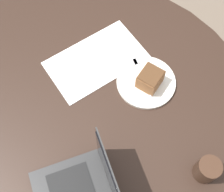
# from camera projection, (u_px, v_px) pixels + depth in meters

# --- Properties ---
(ground_plane) EXTENTS (12.00, 12.00, 0.00)m
(ground_plane) POSITION_uv_depth(u_px,v_px,m) (90.00, 167.00, 1.76)
(ground_plane) COLOR #6B5B4C
(dining_table) EXTENTS (1.34, 1.34, 0.73)m
(dining_table) POSITION_uv_depth(u_px,v_px,m) (79.00, 131.00, 1.21)
(dining_table) COLOR black
(dining_table) RESTS_ON ground_plane
(paper_document) EXTENTS (0.40, 0.28, 0.00)m
(paper_document) POSITION_uv_depth(u_px,v_px,m) (96.00, 60.00, 1.21)
(paper_document) COLOR white
(paper_document) RESTS_ON dining_table
(plate) EXTENTS (0.22, 0.22, 0.01)m
(plate) POSITION_uv_depth(u_px,v_px,m) (146.00, 82.00, 1.16)
(plate) COLOR silver
(plate) RESTS_ON dining_table
(cake_slice) EXTENTS (0.11, 0.11, 0.07)m
(cake_slice) POSITION_uv_depth(u_px,v_px,m) (150.00, 79.00, 1.12)
(cake_slice) COLOR brown
(cake_slice) RESTS_ON plate
(fork) EXTENTS (0.03, 0.17, 0.00)m
(fork) POSITION_uv_depth(u_px,v_px,m) (141.00, 73.00, 1.17)
(fork) COLOR silver
(fork) RESTS_ON plate
(coffee_glass) EXTENTS (0.07, 0.07, 0.09)m
(coffee_glass) POSITION_uv_depth(u_px,v_px,m) (207.00, 170.00, 0.98)
(coffee_glass) COLOR #3D2619
(coffee_glass) RESTS_ON dining_table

